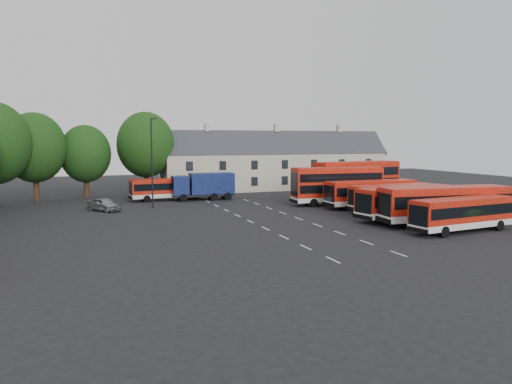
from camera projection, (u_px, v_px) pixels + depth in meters
ground at (258, 225)px, 44.96m from camera, size 140.00×140.00×0.00m
lane_markings at (275, 220)px, 47.68m from camera, size 5.15×33.80×0.01m
treeline at (23, 148)px, 55.34m from camera, size 29.92×32.59×12.01m
terrace_houses at (276, 164)px, 77.35m from camera, size 35.70×7.13×10.06m
bus_row_a at (463, 212)px, 41.36m from camera, size 10.28×3.52×2.85m
bus_row_b at (445, 202)px, 44.73m from camera, size 12.47×3.89×3.47m
bus_row_c at (407, 200)px, 47.95m from camera, size 11.43×4.43×3.15m
bus_row_d at (393, 195)px, 53.18m from camera, size 10.40×3.43×2.89m
bus_row_e at (371, 191)px, 56.11m from camera, size 11.00×2.98×3.08m
bus_dd_south at (337, 183)px, 58.63m from camera, size 10.96×3.12×4.44m
bus_dd_north at (357, 178)px, 63.36m from camera, size 12.23×4.56×4.90m
bus_north at (169, 187)px, 63.25m from camera, size 9.91×3.13×2.75m
box_truck at (204, 185)px, 63.48m from camera, size 7.86×2.62×3.41m
silver_car at (104, 204)px, 53.63m from camera, size 3.90×4.44×1.45m
lamppost at (152, 160)px, 55.78m from camera, size 0.70×0.38×10.08m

